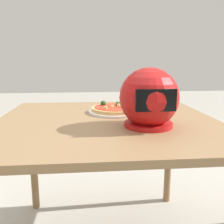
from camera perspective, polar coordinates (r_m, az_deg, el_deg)
dining_table at (r=1.28m, az=-1.11°, el=-5.24°), size 1.10×1.06×0.76m
pizza_plate at (r=1.42m, az=0.99°, el=0.15°), size 0.32×0.32×0.01m
pizza at (r=1.42m, az=0.95°, el=0.85°), size 0.28×0.28×0.05m
motorcycle_helmet at (r=1.11m, az=8.46°, el=2.98°), size 0.26×0.26×0.26m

